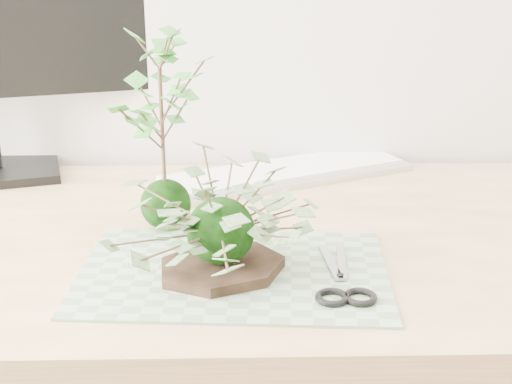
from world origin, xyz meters
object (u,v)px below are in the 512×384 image
desk (249,283)px  keyboard (283,173)px  ivy_kokedama (220,201)px  maple_kokedama (160,82)px

desk → keyboard: (0.07, 0.27, 0.10)m
ivy_kokedama → maple_kokedama: 0.23m
ivy_kokedama → maple_kokedama: maple_kokedama is taller
desk → keyboard: keyboard is taller
ivy_kokedama → keyboard: bearing=75.2°
ivy_kokedama → keyboard: ivy_kokedama is taller
desk → ivy_kokedama: 0.25m
ivy_kokedama → keyboard: size_ratio=0.57×
maple_kokedama → keyboard: size_ratio=0.64×
maple_kokedama → keyboard: 0.39m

